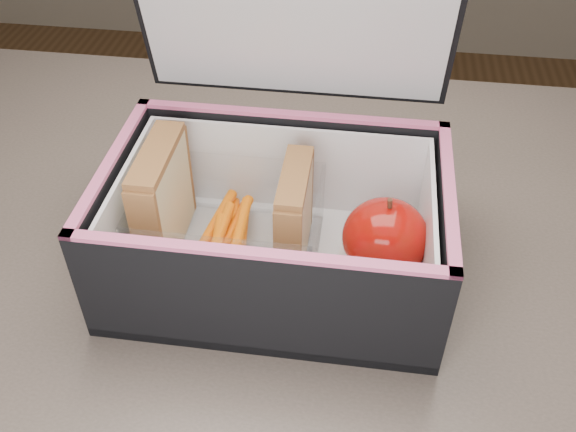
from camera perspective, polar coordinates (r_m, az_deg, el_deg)
name	(u,v)px	position (r m, az deg, el deg)	size (l,w,h in m)	color
kitchen_table	(267,321)	(0.71, -1.88, -9.30)	(1.20, 0.80, 0.75)	brown
lunch_bag	(276,217)	(0.59, -1.03, -0.08)	(0.31, 0.25, 0.31)	black
plastic_tub	(229,222)	(0.62, -5.24, -0.57)	(0.17, 0.12, 0.07)	white
sandwich_left	(163,199)	(0.62, -11.06, 1.52)	(0.03, 0.10, 0.11)	beige
sandwich_right	(294,216)	(0.60, 0.56, 0.04)	(0.02, 0.09, 0.10)	beige
carrot_sticks	(227,236)	(0.63, -5.40, -1.75)	(0.05, 0.14, 0.03)	#FF6409
paper_napkin	(375,268)	(0.62, 7.74, -4.62)	(0.07, 0.08, 0.01)	white
red_apple	(385,238)	(0.59, 8.64, -1.95)	(0.10, 0.10, 0.08)	maroon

